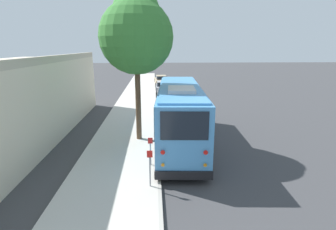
# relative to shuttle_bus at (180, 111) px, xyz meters

# --- Properties ---
(ground_plane) EXTENTS (160.00, 160.00, 0.00)m
(ground_plane) POSITION_rel_shuttle_bus_xyz_m (0.87, -0.29, -1.92)
(ground_plane) COLOR #3D3D3F
(sidewalk_slab) EXTENTS (80.00, 3.87, 0.15)m
(sidewalk_slab) POSITION_rel_shuttle_bus_xyz_m (0.87, 3.32, -1.84)
(sidewalk_slab) COLOR beige
(sidewalk_slab) RESTS_ON ground
(curb_strip) EXTENTS (80.00, 0.14, 0.15)m
(curb_strip) POSITION_rel_shuttle_bus_xyz_m (0.87, 1.31, -1.84)
(curb_strip) COLOR #AAA69D
(curb_strip) RESTS_ON ground
(shuttle_bus) EXTENTS (10.35, 3.03, 3.56)m
(shuttle_bus) POSITION_rel_shuttle_bus_xyz_m (0.00, 0.00, 0.00)
(shuttle_bus) COLOR #4C93D1
(shuttle_bus) RESTS_ON ground
(parked_sedan_gray) EXTENTS (4.24, 1.77, 1.33)m
(parked_sedan_gray) POSITION_rel_shuttle_bus_xyz_m (12.10, 0.31, -1.29)
(parked_sedan_gray) COLOR slate
(parked_sedan_gray) RESTS_ON ground
(parked_sedan_silver) EXTENTS (4.27, 1.72, 1.32)m
(parked_sedan_silver) POSITION_rel_shuttle_bus_xyz_m (18.27, 0.35, -1.31)
(parked_sedan_silver) COLOR #A8AAAF
(parked_sedan_silver) RESTS_ON ground
(parked_sedan_tan) EXTENTS (4.74, 2.07, 1.30)m
(parked_sedan_tan) POSITION_rel_shuttle_bus_xyz_m (25.49, 0.34, -1.31)
(parked_sedan_tan) COLOR tan
(parked_sedan_tan) RESTS_ON ground
(street_tree) EXTENTS (4.10, 4.10, 8.56)m
(street_tree) POSITION_rel_shuttle_bus_xyz_m (0.53, 2.41, 4.40)
(street_tree) COLOR brown
(street_tree) RESTS_ON sidewalk_slab
(sign_post_near) EXTENTS (0.06, 0.22, 1.51)m
(sign_post_near) POSITION_rel_shuttle_bus_xyz_m (-5.23, 1.68, -0.99)
(sign_post_near) COLOR gray
(sign_post_near) RESTS_ON sidewalk_slab
(sign_post_far) EXTENTS (0.06, 0.22, 1.34)m
(sign_post_far) POSITION_rel_shuttle_bus_xyz_m (-3.27, 1.68, -1.07)
(sign_post_far) COLOR gray
(sign_post_far) RESTS_ON sidewalk_slab
(building_backdrop) EXTENTS (20.16, 6.35, 5.04)m
(building_backdrop) POSITION_rel_shuttle_bus_xyz_m (0.65, 10.33, 0.42)
(building_backdrop) COLOR beige
(building_backdrop) RESTS_ON ground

